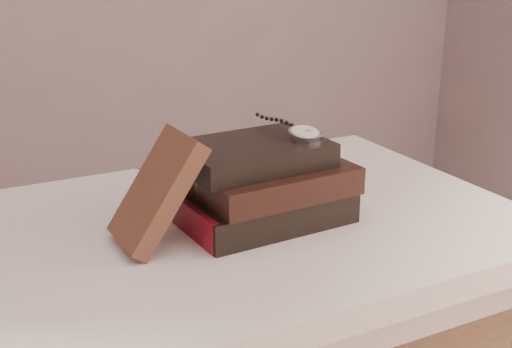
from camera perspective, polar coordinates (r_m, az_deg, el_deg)
table at (r=1.05m, az=-4.98°, el=-9.03°), size 1.00×0.60×0.75m
book_stack at (r=1.01m, az=0.57°, el=-0.86°), size 0.26×0.18×0.12m
journal at (r=0.94m, az=-8.31°, el=-1.40°), size 0.12×0.11×0.16m
pocket_watch at (r=1.02m, az=3.96°, el=3.49°), size 0.05×0.15×0.02m
eyeglasses at (r=1.04m, az=-5.91°, el=0.29°), size 0.11×0.12×0.05m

